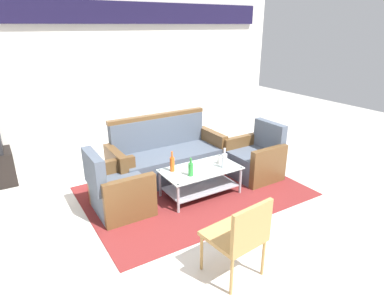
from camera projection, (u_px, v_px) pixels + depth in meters
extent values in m
plane|color=beige|center=(223.00, 216.00, 4.18)|extent=(14.00, 14.00, 0.00)
cube|color=silver|center=(127.00, 75.00, 6.09)|extent=(6.52, 0.12, 2.80)
cube|color=#191433|center=(124.00, 13.00, 5.63)|extent=(5.76, 0.08, 0.36)
cube|color=maroon|center=(194.00, 191.00, 4.81)|extent=(3.04, 2.13, 0.01)
cube|color=#4C5666|center=(168.00, 165.00, 5.17)|extent=(1.60, 0.71, 0.42)
cube|color=#4C5666|center=(158.00, 132.00, 5.26)|extent=(1.60, 0.15, 0.48)
cube|color=brown|center=(212.00, 149.00, 5.55)|extent=(0.12, 0.70, 0.62)
cube|color=brown|center=(117.00, 171.00, 4.72)|extent=(0.12, 0.70, 0.62)
cube|color=brown|center=(158.00, 116.00, 5.16)|extent=(1.64, 0.11, 0.06)
cube|color=#4C5666|center=(122.00, 196.00, 4.26)|extent=(0.66, 0.60, 0.40)
cube|color=#4C5666|center=(94.00, 171.00, 3.95)|extent=(0.12, 0.60, 0.45)
cube|color=brown|center=(113.00, 180.00, 4.49)|extent=(0.66, 0.10, 0.58)
cube|color=brown|center=(131.00, 200.00, 3.96)|extent=(0.66, 0.10, 0.58)
cube|color=#4C5666|center=(253.00, 164.00, 5.20)|extent=(0.67, 0.61, 0.40)
cube|color=#4C5666|center=(270.00, 136.00, 5.20)|extent=(0.13, 0.60, 0.45)
cube|color=brown|center=(269.00, 166.00, 4.91)|extent=(0.66, 0.11, 0.58)
cube|color=brown|center=(240.00, 153.00, 5.43)|extent=(0.66, 0.11, 0.58)
cube|color=silver|center=(201.00, 169.00, 4.57)|extent=(1.10, 0.60, 0.02)
cube|color=#9E9EA5|center=(200.00, 187.00, 4.67)|extent=(1.00, 0.52, 0.02)
cylinder|color=#9E9EA5|center=(160.00, 183.00, 4.59)|extent=(0.04, 0.04, 0.40)
cylinder|color=#9E9EA5|center=(219.00, 168.00, 5.09)|extent=(0.04, 0.04, 0.40)
cylinder|color=#9E9EA5|center=(178.00, 199.00, 4.18)|extent=(0.04, 0.04, 0.40)
cylinder|color=#9E9EA5|center=(240.00, 180.00, 4.68)|extent=(0.04, 0.04, 0.40)
cylinder|color=#D85919|center=(172.00, 164.00, 4.46)|extent=(0.06, 0.06, 0.20)
cylinder|color=#D85919|center=(172.00, 155.00, 4.41)|extent=(0.02, 0.02, 0.09)
cylinder|color=#2D8C38|center=(191.00, 170.00, 4.32)|extent=(0.07, 0.07, 0.18)
cylinder|color=#2D8C38|center=(191.00, 161.00, 4.28)|extent=(0.03, 0.03, 0.08)
cylinder|color=silver|center=(224.00, 161.00, 4.56)|extent=(0.08, 0.08, 0.20)
cylinder|color=silver|center=(225.00, 151.00, 4.51)|extent=(0.03, 0.03, 0.09)
cylinder|color=silver|center=(220.00, 160.00, 4.72)|extent=(0.08, 0.08, 0.10)
cube|color=#AD844C|center=(233.00, 236.00, 3.10)|extent=(0.53, 0.53, 0.04)
cube|color=#AD844C|center=(252.00, 227.00, 2.86)|extent=(0.48, 0.09, 0.40)
cylinder|color=#AD844C|center=(202.00, 251.00, 3.21)|extent=(0.03, 0.03, 0.42)
cylinder|color=#AD844C|center=(232.00, 236.00, 3.45)|extent=(0.03, 0.03, 0.42)
cylinder|color=#AD844C|center=(232.00, 276.00, 2.90)|extent=(0.03, 0.03, 0.42)
cylinder|color=#AD844C|center=(263.00, 256.00, 3.14)|extent=(0.03, 0.03, 0.42)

